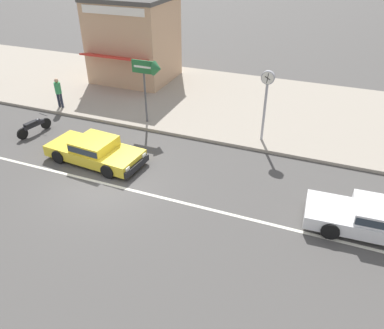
% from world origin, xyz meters
% --- Properties ---
extents(ground_plane, '(160.00, 160.00, 0.00)m').
position_xyz_m(ground_plane, '(0.00, 0.00, 0.00)').
color(ground_plane, '#4C4947').
extents(lane_centre_stripe, '(50.40, 0.14, 0.01)m').
position_xyz_m(lane_centre_stripe, '(0.00, 0.00, 0.00)').
color(lane_centre_stripe, silver).
rests_on(lane_centre_stripe, ground).
extents(kerb_strip, '(68.00, 10.00, 0.15)m').
position_xyz_m(kerb_strip, '(0.00, 9.79, 0.07)').
color(kerb_strip, '#9E9384').
rests_on(kerb_strip, ground).
extents(sedan_yellow_2, '(4.47, 2.14, 1.06)m').
position_xyz_m(sedan_yellow_2, '(-1.35, 1.38, 0.53)').
color(sedan_yellow_2, yellow).
rests_on(sedan_yellow_2, ground).
extents(sedan_white_3, '(4.74, 1.98, 1.06)m').
position_xyz_m(sedan_white_3, '(9.95, 0.93, 0.54)').
color(sedan_white_3, white).
rests_on(sedan_white_3, ground).
extents(motorcycle_1, '(0.64, 1.92, 0.80)m').
position_xyz_m(motorcycle_1, '(-5.67, 2.50, 0.42)').
color(motorcycle_1, black).
rests_on(motorcycle_1, ground).
extents(street_clock, '(0.60, 0.22, 3.34)m').
position_xyz_m(street_clock, '(5.00, 5.74, 2.61)').
color(street_clock, '#9E9EA3').
rests_on(street_clock, kerb_strip).
extents(arrow_signboard, '(1.56, 0.70, 3.25)m').
position_xyz_m(arrow_signboard, '(-0.45, 5.49, 2.88)').
color(arrow_signboard, '#4C4C51').
rests_on(arrow_signboard, kerb_strip).
extents(pedestrian_mid_kerb, '(0.34, 0.34, 1.66)m').
position_xyz_m(pedestrian_mid_kerb, '(-6.37, 5.41, 1.12)').
color(pedestrian_mid_kerb, '#232838').
rests_on(pedestrian_mid_kerb, kerb_strip).
extents(shopfront_corner_warung, '(4.92, 5.09, 5.16)m').
position_xyz_m(shopfront_corner_warung, '(-4.80, 11.36, 2.73)').
color(shopfront_corner_warung, tan).
rests_on(shopfront_corner_warung, kerb_strip).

